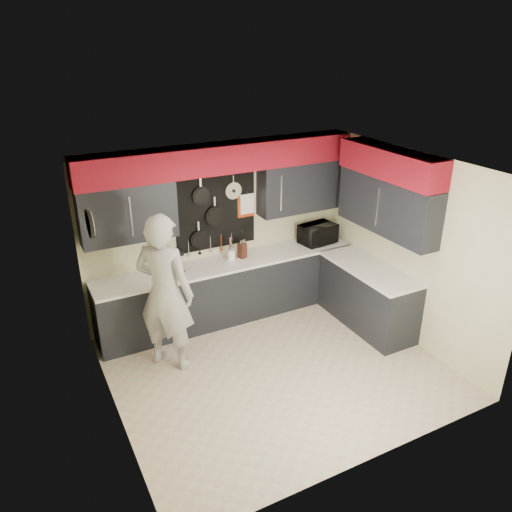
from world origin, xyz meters
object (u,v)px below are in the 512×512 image
microwave (318,234)px  utensil_crock (231,255)px  knife_block (242,250)px  person (165,293)px  coffee_maker (175,260)px

microwave → utensil_crock: size_ratio=3.60×
knife_block → person: bearing=-172.2°
utensil_crock → person: person is taller
microwave → coffee_maker: (-2.32, 0.06, 0.01)m
microwave → coffee_maker: 2.32m
knife_block → utensil_crock: 0.18m
knife_block → utensil_crock: bearing=154.8°
knife_block → person: 1.59m
utensil_crock → coffee_maker: size_ratio=0.50×
coffee_maker → microwave: bearing=-12.2°
microwave → knife_block: microwave is taller
coffee_maker → person: (-0.39, -0.77, -0.05)m
utensil_crock → person: bearing=-148.7°
person → coffee_maker: bearing=-70.5°
microwave → coffee_maker: same height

